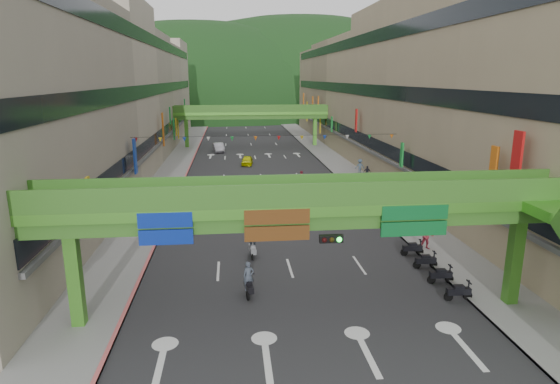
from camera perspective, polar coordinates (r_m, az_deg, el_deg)
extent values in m
cube|color=#28282B|center=(66.48, -2.87, 3.66)|extent=(18.00, 140.00, 0.02)
cube|color=gray|center=(66.80, -12.35, 3.47)|extent=(4.00, 140.00, 0.15)
cube|color=gray|center=(67.94, 6.45, 3.87)|extent=(4.00, 140.00, 0.15)
cube|color=#CC5959|center=(66.61, -10.73, 3.53)|extent=(0.20, 140.00, 0.18)
cube|color=gray|center=(67.56, 4.88, 3.86)|extent=(0.20, 140.00, 0.18)
cube|color=#9E937F|center=(67.19, -19.70, 11.15)|extent=(12.00, 95.00, 19.00)
cube|color=black|center=(66.45, -14.22, 6.91)|extent=(0.08, 90.25, 1.40)
cube|color=black|center=(66.04, -14.53, 12.08)|extent=(0.08, 90.25, 1.40)
cube|color=black|center=(66.17, -14.86, 17.27)|extent=(0.08, 90.25, 1.40)
cube|color=gray|center=(69.13, 13.30, 11.63)|extent=(12.00, 95.00, 19.00)
cube|color=black|center=(67.80, 8.17, 7.32)|extent=(0.08, 90.25, 1.40)
cube|color=black|center=(67.39, 8.35, 12.39)|extent=(0.08, 90.25, 1.40)
cube|color=black|center=(67.51, 8.54, 17.49)|extent=(0.08, 90.25, 1.40)
cube|color=#4C9E2D|center=(22.44, 3.18, -1.74)|extent=(28.00, 2.20, 0.50)
cube|color=#387223|center=(22.61, 3.16, -3.20)|extent=(28.00, 1.76, 0.70)
cube|color=#4C9E2D|center=(24.49, -23.69, -9.89)|extent=(0.60, 0.60, 4.80)
cube|color=#4C9E2D|center=(27.44, 26.62, -7.66)|extent=(0.60, 0.60, 4.80)
cube|color=#387223|center=(21.25, 3.65, -0.41)|extent=(28.00, 0.12, 1.10)
cube|color=#387223|center=(23.24, 2.81, 0.85)|extent=(28.00, 0.12, 1.10)
cube|color=navy|center=(21.53, -13.77, -4.48)|extent=(2.40, 0.12, 1.50)
cube|color=#593314|center=(21.41, -0.36, -4.17)|extent=(3.00, 0.12, 1.50)
cube|color=#0C5926|center=(22.94, 16.05, -3.49)|extent=(3.20, 0.12, 1.50)
cube|color=black|center=(21.85, 6.25, -5.68)|extent=(1.10, 0.28, 0.35)
cube|color=#4C9E2D|center=(80.64, -3.52, 9.57)|extent=(28.00, 2.20, 0.50)
cube|color=#387223|center=(80.68, -3.51, 9.14)|extent=(28.00, 1.76, 0.70)
cube|color=#4C9E2D|center=(81.23, -11.32, 6.98)|extent=(0.60, 0.60, 4.80)
cube|color=#4C9E2D|center=(82.17, 4.26, 7.29)|extent=(0.60, 0.60, 4.80)
cube|color=#387223|center=(79.54, -3.49, 10.09)|extent=(28.00, 0.12, 1.10)
cube|color=#387223|center=(81.62, -3.56, 10.18)|extent=(28.00, 0.12, 1.10)
ellipsoid|color=#1C4419|center=(176.11, -9.84, 9.85)|extent=(168.00, 140.00, 112.00)
ellipsoid|color=#1C4419|center=(197.75, 2.37, 10.46)|extent=(208.00, 176.00, 128.00)
cylinder|color=black|center=(45.81, -1.57, 6.88)|extent=(26.00, 0.03, 0.03)
cone|color=red|center=(46.59, -17.17, 6.08)|extent=(0.36, 0.36, 0.40)
cone|color=gold|center=(46.21, -14.39, 6.20)|extent=(0.36, 0.36, 0.40)
cone|color=#193FB2|center=(45.93, -11.57, 6.31)|extent=(0.36, 0.36, 0.40)
cone|color=silver|center=(45.76, -8.72, 6.40)|extent=(0.36, 0.36, 0.40)
cone|color=#198C33|center=(45.71, -5.86, 6.48)|extent=(0.36, 0.36, 0.40)
cone|color=orange|center=(45.77, -3.00, 6.54)|extent=(0.36, 0.36, 0.40)
cone|color=red|center=(45.94, -0.15, 6.59)|extent=(0.36, 0.36, 0.40)
cone|color=gold|center=(46.23, 2.68, 6.62)|extent=(0.36, 0.36, 0.40)
cone|color=#193FB2|center=(46.62, 5.46, 6.63)|extent=(0.36, 0.36, 0.40)
cone|color=silver|center=(47.12, 8.19, 6.63)|extent=(0.36, 0.36, 0.40)
cone|color=#198C33|center=(47.72, 10.85, 6.61)|extent=(0.36, 0.36, 0.40)
cone|color=orange|center=(48.42, 13.45, 6.59)|extent=(0.36, 0.36, 0.40)
cube|color=black|center=(26.33, -3.83, -11.41)|extent=(0.54, 1.34, 0.35)
cube|color=black|center=(26.22, -3.83, -10.92)|extent=(0.38, 0.59, 0.18)
cube|color=black|center=(26.62, -3.71, -9.93)|extent=(0.55, 0.14, 0.06)
cylinder|color=black|center=(26.95, -3.68, -11.49)|extent=(0.17, 0.51, 0.50)
cylinder|color=black|center=(25.96, -3.95, -12.53)|extent=(0.17, 0.51, 0.50)
imported|color=#444D5C|center=(26.07, -3.85, -10.18)|extent=(0.65, 0.48, 1.63)
cube|color=black|center=(49.98, 2.67, 0.88)|extent=(0.44, 1.32, 0.35)
cube|color=black|center=(49.92, 2.67, 1.16)|extent=(0.34, 0.57, 0.18)
cube|color=black|center=(50.40, 2.62, 1.57)|extent=(0.55, 0.10, 0.06)
cylinder|color=black|center=(50.58, 2.61, 0.69)|extent=(0.13, 0.51, 0.50)
cylinder|color=black|center=(49.51, 2.71, 0.40)|extent=(0.13, 0.51, 0.50)
imported|color=maroon|center=(49.83, 2.67, 1.62)|extent=(0.88, 0.71, 1.72)
cube|color=gray|center=(31.58, -3.37, -6.98)|extent=(0.48, 1.33, 0.35)
cube|color=gray|center=(31.49, -3.37, -6.56)|extent=(0.35, 0.58, 0.18)
cube|color=gray|center=(31.92, -3.33, -5.79)|extent=(0.55, 0.11, 0.06)
cylinder|color=black|center=(32.20, -3.31, -7.13)|extent=(0.15, 0.51, 0.50)
cylinder|color=black|center=(31.17, -3.41, -7.86)|extent=(0.15, 0.51, 0.50)
imported|color=#252D38|center=(31.32, -3.38, -5.72)|extent=(1.14, 0.56, 1.88)
cube|color=maroon|center=(38.91, -6.13, -2.98)|extent=(0.44, 1.32, 0.35)
cube|color=maroon|center=(38.84, -6.13, -2.63)|extent=(0.34, 0.57, 0.18)
cube|color=maroon|center=(39.30, -6.09, -2.05)|extent=(0.55, 0.10, 0.06)
cylinder|color=black|center=(39.52, -6.06, -3.16)|extent=(0.13, 0.51, 0.50)
cylinder|color=black|center=(38.48, -6.17, -3.64)|extent=(0.13, 0.51, 0.50)
imported|color=#42434A|center=(38.76, -6.15, -2.20)|extent=(0.76, 0.53, 1.50)
cube|color=black|center=(27.49, 20.93, -11.22)|extent=(1.31, 0.38, 0.35)
cube|color=black|center=(27.38, 20.98, -10.75)|extent=(0.56, 0.31, 0.18)
cube|color=black|center=(27.54, 22.05, -10.14)|extent=(0.07, 0.55, 0.06)
cylinder|color=black|center=(27.86, 21.90, -11.64)|extent=(0.50, 0.11, 0.50)
cylinder|color=black|center=(27.37, 19.84, -11.93)|extent=(0.50, 0.11, 0.50)
cube|color=black|center=(29.28, 19.00, -9.48)|extent=(1.31, 0.38, 0.35)
cube|color=black|center=(29.18, 19.04, -9.03)|extent=(0.56, 0.31, 0.18)
cube|color=black|center=(29.33, 20.06, -8.47)|extent=(0.07, 0.55, 0.06)
cylinder|color=black|center=(29.63, 19.93, -9.91)|extent=(0.50, 0.11, 0.50)
cylinder|color=black|center=(29.17, 17.97, -10.13)|extent=(0.50, 0.11, 0.50)
cube|color=black|center=(31.12, 17.32, -7.94)|extent=(1.31, 0.38, 0.35)
cube|color=black|center=(31.04, 17.35, -7.51)|extent=(0.56, 0.31, 0.18)
cube|color=black|center=(31.18, 18.31, -6.99)|extent=(0.07, 0.55, 0.06)
cylinder|color=black|center=(31.46, 18.20, -8.36)|extent=(0.50, 0.11, 0.50)
cylinder|color=black|center=(31.02, 16.34, -8.54)|extent=(0.50, 0.11, 0.50)
cube|color=black|center=(33.01, 15.83, -6.56)|extent=(1.31, 0.38, 0.35)
cube|color=black|center=(32.93, 15.86, -6.16)|extent=(0.56, 0.31, 0.18)
cube|color=black|center=(33.06, 16.77, -5.68)|extent=(0.07, 0.55, 0.06)
cylinder|color=black|center=(33.33, 16.67, -6.98)|extent=(0.50, 0.11, 0.50)
cylinder|color=black|center=(32.91, 14.91, -7.12)|extent=(0.50, 0.11, 0.50)
imported|color=#98979E|center=(76.16, -7.51, 5.41)|extent=(2.20, 4.59, 1.45)
imported|color=#CED307|center=(64.28, -4.03, 3.84)|extent=(1.83, 3.74, 1.23)
imported|color=maroon|center=(33.98, 17.48, -5.42)|extent=(0.99, 0.83, 1.85)
imported|color=black|center=(55.60, 10.55, 2.22)|extent=(0.91, 0.40, 1.53)
imported|color=#3F5266|center=(58.54, 9.70, 2.96)|extent=(0.84, 0.54, 1.79)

